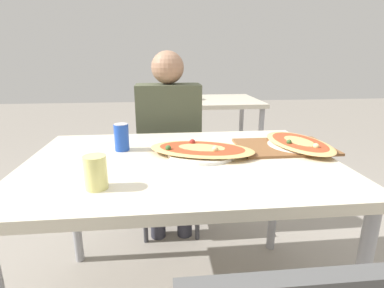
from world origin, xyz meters
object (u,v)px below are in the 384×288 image
(chair_far_seated, at_px, (169,157))
(soda_can, at_px, (122,137))
(drink_glass, at_px, (96,172))
(pizza_second, at_px, (299,143))
(pizza_main, at_px, (202,150))
(dining_table, at_px, (182,174))
(person_seated, at_px, (169,133))

(chair_far_seated, xyz_separation_m, soda_can, (-0.23, -0.64, 0.32))
(drink_glass, relative_size, pizza_second, 0.24)
(chair_far_seated, distance_m, pizza_main, 0.80)
(dining_table, height_order, chair_far_seated, chair_far_seated)
(pizza_second, bearing_deg, pizza_main, -173.19)
(dining_table, xyz_separation_m, pizza_second, (0.57, 0.11, 0.09))
(dining_table, xyz_separation_m, soda_can, (-0.26, 0.15, 0.13))
(person_seated, height_order, soda_can, person_seated)
(pizza_second, bearing_deg, drink_glass, -156.58)
(dining_table, relative_size, chair_far_seated, 1.41)
(person_seated, bearing_deg, pizza_second, 136.70)
(chair_far_seated, distance_m, soda_can, 0.75)
(pizza_main, height_order, soda_can, soda_can)
(chair_far_seated, bearing_deg, pizza_second, 131.34)
(drink_glass, distance_m, pizza_second, 0.94)
(chair_far_seated, xyz_separation_m, pizza_main, (0.13, -0.74, 0.28))
(pizza_main, bearing_deg, soda_can, 164.39)
(drink_glass, bearing_deg, chair_far_seated, 75.98)
(chair_far_seated, height_order, drink_glass, chair_far_seated)
(person_seated, bearing_deg, soda_can, 66.19)
(soda_can, bearing_deg, chair_far_seated, 70.16)
(person_seated, bearing_deg, dining_table, 92.80)
(pizza_main, xyz_separation_m, drink_glass, (-0.39, -0.32, 0.04))
(person_seated, relative_size, drink_glass, 10.82)
(soda_can, bearing_deg, drink_glass, -94.55)
(chair_far_seated, bearing_deg, soda_can, 70.16)
(chair_far_seated, bearing_deg, person_seated, 90.00)
(dining_table, xyz_separation_m, chair_far_seated, (-0.03, 0.79, -0.19))
(pizza_second, bearing_deg, chair_far_seated, 131.34)
(chair_far_seated, bearing_deg, pizza_main, 99.66)
(person_seated, bearing_deg, chair_far_seated, -90.00)
(dining_table, xyz_separation_m, drink_glass, (-0.30, -0.26, 0.13))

